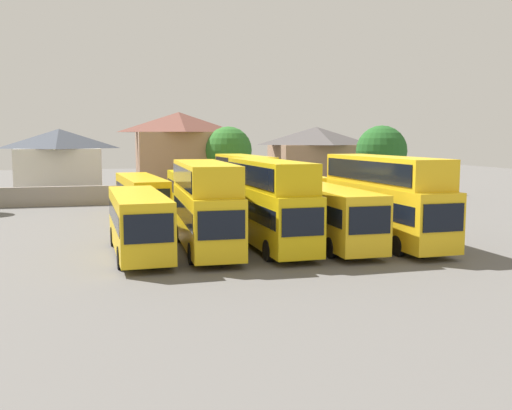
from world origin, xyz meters
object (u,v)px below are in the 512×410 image
(bus_6, at_px, (141,195))
(bus_5, at_px, (385,195))
(house_terrace_left, at_px, (60,163))
(bus_2, at_px, (205,202))
(bus_3, at_px, (270,199))
(bus_7, at_px, (192,192))
(bus_1, at_px, (138,220))
(bus_4, at_px, (328,212))
(bus_9, at_px, (292,191))
(bus_8, at_px, (244,181))
(tree_left_of_lot, at_px, (228,150))
(house_terrace_right, at_px, (316,159))
(tree_right_of_lot, at_px, (381,151))
(house_terrace_centre, at_px, (179,154))

(bus_6, bearing_deg, bus_5, 38.90)
(house_terrace_left, bearing_deg, bus_2, -72.97)
(bus_3, relative_size, bus_7, 0.93)
(bus_1, xyz_separation_m, bus_6, (0.97, 14.09, -0.03))
(bus_1, height_order, bus_7, bus_7)
(bus_4, xyz_separation_m, bus_9, (2.43, 14.05, -0.05))
(bus_8, height_order, bus_9, bus_8)
(bus_6, bearing_deg, bus_1, -8.78)
(bus_3, height_order, tree_left_of_lot, tree_left_of_lot)
(bus_9, bearing_deg, house_terrace_right, 154.29)
(bus_4, bearing_deg, bus_1, -89.53)
(house_terrace_right, bearing_deg, bus_7, -134.69)
(bus_8, distance_m, house_terrace_left, 23.33)
(bus_8, bearing_deg, bus_4, 3.35)
(bus_8, distance_m, bus_9, 4.02)
(bus_4, distance_m, bus_5, 3.71)
(bus_1, bearing_deg, bus_8, 145.58)
(bus_2, xyz_separation_m, tree_right_of_lot, (21.73, 22.27, 2.12))
(bus_5, bearing_deg, house_terrace_right, 165.29)
(bus_6, relative_size, tree_right_of_lot, 1.60)
(bus_4, distance_m, bus_7, 15.77)
(house_terrace_centre, distance_m, house_terrace_right, 15.97)
(house_terrace_centre, xyz_separation_m, tree_right_of_lot, (19.41, -7.90, 0.35))
(tree_right_of_lot, bearing_deg, bus_5, -116.09)
(bus_2, height_order, house_terrace_centre, house_terrace_centre)
(tree_right_of_lot, bearing_deg, bus_8, -154.69)
(bus_8, xyz_separation_m, tree_left_of_lot, (1.17, 12.07, 2.24))
(bus_2, distance_m, bus_3, 3.66)
(bus_2, height_order, bus_8, bus_2)
(bus_5, relative_size, bus_8, 1.04)
(house_terrace_centre, bearing_deg, bus_9, -65.86)
(bus_6, bearing_deg, bus_8, 90.85)
(bus_2, height_order, bus_9, bus_2)
(bus_4, height_order, bus_5, bus_5)
(bus_5, bearing_deg, tree_right_of_lot, 152.42)
(bus_8, bearing_deg, bus_9, 76.74)
(bus_8, distance_m, tree_right_of_lot, 17.84)
(bus_8, bearing_deg, bus_7, -90.23)
(bus_6, relative_size, tree_left_of_lot, 1.62)
(bus_9, height_order, house_terrace_right, house_terrace_right)
(bus_9, relative_size, house_terrace_centre, 1.27)
(bus_3, distance_m, bus_6, 15.44)
(bus_8, distance_m, tree_left_of_lot, 12.33)
(house_terrace_left, xyz_separation_m, tree_left_of_lot, (16.72, -5.30, 1.31))
(bus_3, relative_size, bus_9, 0.89)
(bus_1, bearing_deg, house_terrace_left, -171.50)
(tree_right_of_lot, bearing_deg, house_terrace_centre, 157.85)
(bus_2, height_order, tree_left_of_lot, tree_left_of_lot)
(tree_left_of_lot, distance_m, tree_right_of_lot, 15.50)
(tree_left_of_lot, bearing_deg, bus_4, -89.45)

